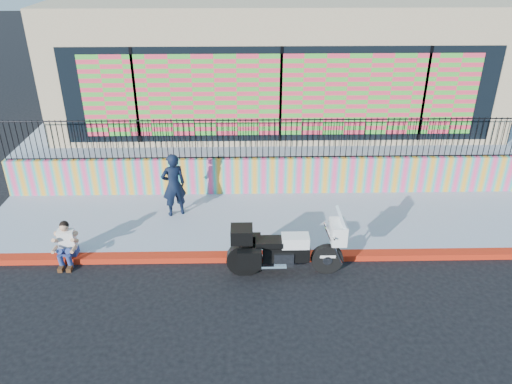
{
  "coord_description": "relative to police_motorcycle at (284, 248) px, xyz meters",
  "views": [
    {
      "loc": [
        -1.0,
        -9.99,
        7.0
      ],
      "look_at": [
        -0.78,
        1.2,
        1.21
      ],
      "focal_mm": 35.0,
      "sensor_mm": 36.0,
      "label": 1
    }
  ],
  "objects": [
    {
      "name": "sidewalk",
      "position": [
        0.18,
        2.2,
        -0.61
      ],
      "size": [
        16.0,
        3.0,
        0.15
      ],
      "primitive_type": "cube",
      "color": "#8C95A8",
      "rests_on": "ground"
    },
    {
      "name": "ground",
      "position": [
        0.18,
        0.55,
        -0.69
      ],
      "size": [
        90.0,
        90.0,
        0.0
      ],
      "primitive_type": "plane",
      "color": "black",
      "rests_on": "ground"
    },
    {
      "name": "metal_fence",
      "position": [
        0.18,
        3.8,
        1.16
      ],
      "size": [
        15.8,
        0.04,
        1.2
      ],
      "primitive_type": null,
      "color": "black",
      "rests_on": "mural_wall"
    },
    {
      "name": "police_motorcycle",
      "position": [
        0.0,
        0.0,
        0.0
      ],
      "size": [
        2.64,
        0.87,
        1.64
      ],
      "color": "black",
      "rests_on": "ground"
    },
    {
      "name": "red_curb",
      "position": [
        0.18,
        0.55,
        -0.61
      ],
      "size": [
        16.0,
        0.3,
        0.15
      ],
      "primitive_type": "cube",
      "color": "red",
      "rests_on": "ground"
    },
    {
      "name": "mural_wall",
      "position": [
        0.18,
        3.8,
        0.01
      ],
      "size": [
        16.0,
        0.2,
        1.1
      ],
      "primitive_type": "cube",
      "color": "#FF4381",
      "rests_on": "sidewalk"
    },
    {
      "name": "elevated_platform",
      "position": [
        0.18,
        8.9,
        -0.06
      ],
      "size": [
        16.0,
        10.0,
        1.25
      ],
      "primitive_type": "cube",
      "color": "#8C95A8",
      "rests_on": "ground"
    },
    {
      "name": "seated_man",
      "position": [
        -5.1,
        0.46,
        -0.24
      ],
      "size": [
        0.54,
        0.71,
        1.06
      ],
      "color": "navy",
      "rests_on": "ground"
    },
    {
      "name": "storefront_building",
      "position": [
        0.18,
        8.68,
        2.56
      ],
      "size": [
        14.0,
        8.06,
        4.0
      ],
      "color": "tan",
      "rests_on": "elevated_platform"
    },
    {
      "name": "police_officer",
      "position": [
        -2.79,
        2.54,
        0.36
      ],
      "size": [
        0.76,
        0.64,
        1.79
      ],
      "primitive_type": "imported",
      "rotation": [
        0.0,
        0.0,
        3.52
      ],
      "color": "black",
      "rests_on": "sidewalk"
    }
  ]
}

